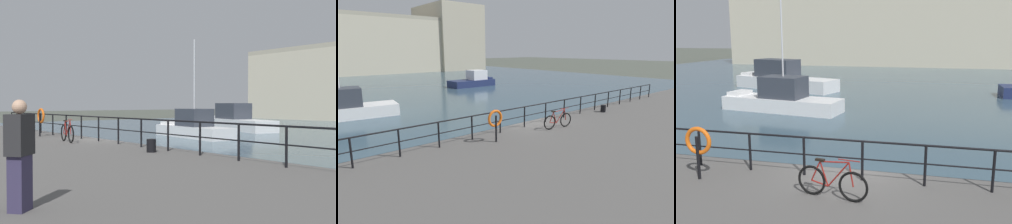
% 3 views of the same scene
% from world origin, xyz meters
% --- Properties ---
extents(ground_plane, '(240.00, 240.00, 0.00)m').
position_xyz_m(ground_plane, '(0.00, 0.00, 0.00)').
color(ground_plane, '#4C5147').
extents(water_basin, '(80.00, 60.00, 0.01)m').
position_xyz_m(water_basin, '(0.00, 30.20, 0.01)').
color(water_basin, '#385160').
rests_on(water_basin, ground_plane).
extents(harbor_building, '(62.10, 16.24, 15.05)m').
position_xyz_m(harbor_building, '(5.47, 54.22, 5.89)').
color(harbor_building, '#C1B79E').
rests_on(harbor_building, ground_plane).
extents(moored_cabin_cruiser, '(7.87, 3.20, 7.45)m').
position_xyz_m(moored_cabin_cruiser, '(-6.99, 11.79, 0.79)').
color(moored_cabin_cruiser, white).
rests_on(moored_cabin_cruiser, water_basin).
extents(moored_blue_motorboat, '(10.14, 5.39, 2.61)m').
position_xyz_m(moored_blue_motorboat, '(-10.88, 21.05, 0.96)').
color(moored_blue_motorboat, white).
rests_on(moored_blue_motorboat, water_basin).
extents(quay_railing, '(23.88, 0.07, 1.08)m').
position_xyz_m(quay_railing, '(1.44, -0.75, 1.71)').
color(quay_railing, black).
rests_on(quay_railing, quay_promenade).
extents(parked_bicycle, '(1.76, 0.34, 0.98)m').
position_xyz_m(parked_bicycle, '(0.18, -1.99, 1.36)').
color(parked_bicycle, black).
rests_on(parked_bicycle, quay_promenade).
extents(life_ring_stand, '(0.75, 0.16, 1.40)m').
position_xyz_m(life_ring_stand, '(-3.52, -1.63, 1.94)').
color(life_ring_stand, black).
rests_on(life_ring_stand, quay_promenade).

